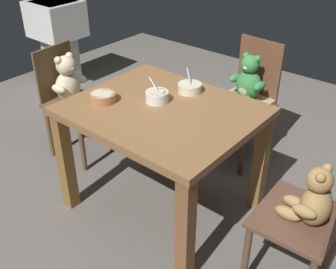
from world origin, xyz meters
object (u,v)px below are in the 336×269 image
dining_table (163,126)px  teddy_chair_near_right (313,209)px  porridge_bowl_cream_far_center (190,87)px  sink_basin (57,32)px  porridge_bowl_terracotta_near_left (103,97)px  teddy_chair_far_center (246,92)px  porridge_bowl_white_center (157,96)px  teddy_chair_near_left (70,90)px

dining_table → teddy_chair_near_right: (0.93, -0.03, -0.08)m
porridge_bowl_cream_far_center → sink_basin: 2.12m
porridge_bowl_terracotta_near_left → porridge_bowl_cream_far_center: 0.53m
teddy_chair_near_right → teddy_chair_far_center: size_ratio=1.04×
teddy_chair_near_right → porridge_bowl_white_center: (-1.01, 0.07, 0.23)m
teddy_chair_near_right → porridge_bowl_cream_far_center: size_ratio=6.37×
dining_table → porridge_bowl_white_center: bearing=151.8°
teddy_chair_far_center → porridge_bowl_white_center: (-0.15, -0.79, 0.22)m
porridge_bowl_white_center → teddy_chair_near_right: bearing=-3.8°
teddy_chair_far_center → porridge_bowl_cream_far_center: (-0.08, -0.57, 0.22)m
teddy_chair_far_center → porridge_bowl_terracotta_near_left: (-0.39, -0.99, 0.21)m
teddy_chair_far_center → porridge_bowl_cream_far_center: teddy_chair_far_center is taller
porridge_bowl_white_center → sink_basin: (-1.98, 0.76, -0.19)m
teddy_chair_near_left → teddy_chair_near_right: teddy_chair_near_right is taller
dining_table → porridge_bowl_cream_far_center: bearing=91.6°
porridge_bowl_white_center → sink_basin: bearing=159.0°
porridge_bowl_terracotta_near_left → teddy_chair_far_center: bearing=68.3°
teddy_chair_near_left → porridge_bowl_terracotta_near_left: teddy_chair_near_left is taller
porridge_bowl_terracotta_near_left → porridge_bowl_cream_far_center: porridge_bowl_cream_far_center is taller
teddy_chair_near_right → teddy_chair_far_center: teddy_chair_near_right is taller
teddy_chair_near_right → teddy_chair_far_center: (-0.86, 0.86, 0.01)m
dining_table → teddy_chair_near_left: bearing=176.6°
porridge_bowl_cream_far_center → sink_basin: size_ratio=0.17×
teddy_chair_near_right → porridge_bowl_terracotta_near_left: bearing=3.7°
porridge_bowl_white_center → porridge_bowl_cream_far_center: porridge_bowl_white_center is taller
teddy_chair_near_left → porridge_bowl_terracotta_near_left: size_ratio=5.28×
dining_table → teddy_chair_near_left: size_ratio=1.25×
teddy_chair_near_right → sink_basin: (-2.98, 0.82, 0.04)m
teddy_chair_near_left → porridge_bowl_cream_far_center: (0.92, 0.21, 0.22)m
teddy_chair_near_left → porridge_bowl_white_center: 0.88m
teddy_chair_far_center → sink_basin: bearing=-84.6°
teddy_chair_far_center → porridge_bowl_terracotta_near_left: teddy_chair_far_center is taller
teddy_chair_near_right → porridge_bowl_white_center: size_ratio=6.48×
teddy_chair_far_center → teddy_chair_near_right: bearing=49.4°
porridge_bowl_terracotta_near_left → porridge_bowl_white_center: 0.32m
porridge_bowl_terracotta_near_left → teddy_chair_near_right: bearing=6.0°
teddy_chair_near_right → porridge_bowl_cream_far_center: 1.01m
dining_table → porridge_bowl_cream_far_center: porridge_bowl_cream_far_center is taller
porridge_bowl_cream_far_center → sink_basin: bearing=165.4°
teddy_chair_far_center → sink_basin: 2.13m
porridge_bowl_terracotta_near_left → sink_basin: sink_basin is taller
teddy_chair_near_left → porridge_bowl_white_center: (0.85, -0.02, 0.22)m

